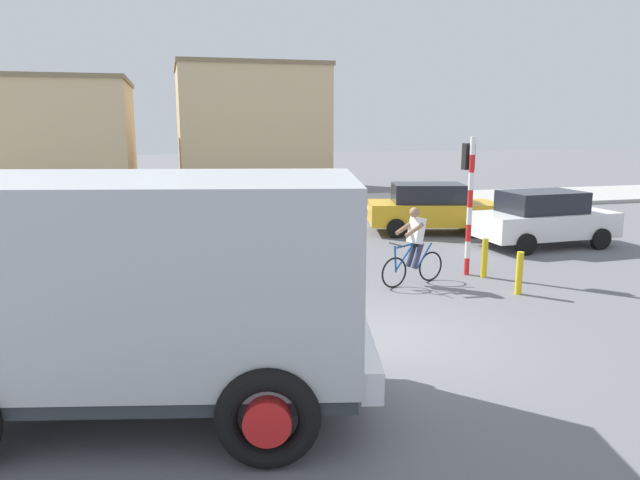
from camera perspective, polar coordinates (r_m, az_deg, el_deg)
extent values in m
plane|color=slate|center=(9.89, 5.65, -9.53)|extent=(120.00, 120.00, 0.00)
cube|color=#ADADA8|center=(24.57, -6.77, 3.25)|extent=(80.00, 5.00, 0.16)
cube|color=#B2B7BC|center=(7.28, -17.51, -2.83)|extent=(5.62, 3.57, 2.20)
cube|color=#2D3338|center=(7.65, -16.97, -11.44)|extent=(5.51, 3.50, 0.16)
cube|color=silver|center=(7.36, 4.05, -10.36)|extent=(0.75, 2.37, 0.36)
cube|color=black|center=(6.93, 2.99, 1.18)|extent=(0.58, 2.10, 0.70)
torus|color=black|center=(8.61, -4.17, -8.83)|extent=(1.13, 0.47, 1.10)
cylinder|color=red|center=(8.61, -4.17, -8.83)|extent=(0.55, 0.40, 0.50)
torus|color=black|center=(6.27, -5.11, -16.93)|extent=(1.13, 0.47, 1.10)
cylinder|color=red|center=(6.27, -5.11, -16.93)|extent=(0.55, 0.40, 0.50)
torus|color=black|center=(9.32, -24.61, -8.28)|extent=(1.13, 0.47, 1.10)
cylinder|color=red|center=(9.32, -24.61, -8.28)|extent=(0.55, 0.40, 0.50)
torus|color=black|center=(12.74, 7.22, -3.16)|extent=(0.66, 0.25, 0.68)
torus|color=black|center=(13.42, 10.70, -2.53)|extent=(0.66, 0.25, 0.68)
cylinder|color=#1E4C8C|center=(12.83, 8.49, -0.50)|extent=(0.58, 0.23, 0.09)
cylinder|color=#1E4C8C|center=(12.85, 8.25, -1.60)|extent=(0.50, 0.20, 0.57)
cylinder|color=#1E4C8C|center=(13.22, 10.09, -1.51)|extent=(0.43, 0.18, 0.57)
cylinder|color=#1E4C8C|center=(12.69, 7.34, -1.86)|extent=(0.10, 0.07, 0.59)
cylinder|color=black|center=(12.64, 7.47, -0.45)|extent=(0.18, 0.49, 0.03)
cube|color=black|center=(13.03, 9.48, -0.47)|extent=(0.27, 0.19, 0.06)
cube|color=white|center=(12.94, 9.36, 0.94)|extent=(0.38, 0.39, 0.59)
sphere|color=#9E7051|center=(12.82, 9.18, 2.67)|extent=(0.22, 0.22, 0.22)
cylinder|color=#2D334C|center=(12.96, 9.47, -1.58)|extent=(0.33, 0.21, 0.57)
cylinder|color=#9E7051|center=(12.68, 9.17, 0.96)|extent=(0.50, 0.24, 0.29)
cylinder|color=#2D334C|center=(13.10, 8.89, -1.41)|extent=(0.33, 0.21, 0.57)
cylinder|color=#9E7051|center=(12.92, 8.23, 1.18)|extent=(0.50, 0.24, 0.29)
cylinder|color=red|center=(14.19, 14.08, -2.50)|extent=(0.12, 0.12, 0.40)
cylinder|color=white|center=(14.11, 14.16, -0.92)|extent=(0.12, 0.12, 0.40)
cylinder|color=red|center=(14.03, 14.24, 0.68)|extent=(0.12, 0.12, 0.40)
cylinder|color=white|center=(13.96, 14.32, 2.29)|extent=(0.12, 0.12, 0.40)
cylinder|color=red|center=(13.91, 14.40, 3.92)|extent=(0.12, 0.12, 0.40)
cylinder|color=white|center=(13.86, 14.48, 5.56)|extent=(0.12, 0.12, 0.40)
cylinder|color=red|center=(13.83, 14.56, 7.20)|extent=(0.12, 0.12, 0.40)
cylinder|color=white|center=(13.81, 14.65, 8.86)|extent=(0.12, 0.12, 0.40)
cube|color=black|center=(13.98, 14.24, 7.88)|extent=(0.24, 0.20, 0.60)
sphere|color=green|center=(14.08, 14.00, 7.91)|extent=(0.14, 0.14, 0.14)
cube|color=white|center=(18.67, -19.68, 1.87)|extent=(4.14, 2.07, 0.70)
cube|color=black|center=(18.58, -19.35, 3.87)|extent=(2.33, 1.65, 0.60)
cylinder|color=black|center=(17.93, -23.54, 0.08)|extent=(0.61, 0.24, 0.60)
cylinder|color=black|center=(19.60, -23.26, 0.99)|extent=(0.61, 0.24, 0.60)
cylinder|color=black|center=(17.93, -15.62, 0.61)|extent=(0.61, 0.24, 0.60)
cylinder|color=black|center=(19.60, -16.02, 1.48)|extent=(0.61, 0.24, 0.60)
cube|color=white|center=(18.05, 21.01, 1.47)|extent=(4.08, 1.91, 0.70)
cube|color=black|center=(17.86, 20.78, 3.50)|extent=(2.27, 1.56, 0.60)
cylinder|color=black|center=(19.53, 22.26, 1.03)|extent=(0.61, 0.21, 0.60)
cylinder|color=black|center=(18.28, 25.63, 0.10)|extent=(0.61, 0.21, 0.60)
cylinder|color=black|center=(18.06, 16.18, 0.65)|extent=(0.61, 0.21, 0.60)
cylinder|color=black|center=(16.70, 19.38, -0.39)|extent=(0.61, 0.21, 0.60)
cube|color=gold|center=(19.23, 10.81, 2.60)|extent=(4.30, 2.64, 0.70)
cube|color=black|center=(19.12, 10.44, 4.52)|extent=(2.49, 1.95, 0.60)
cylinder|color=black|center=(20.37, 13.76, 1.96)|extent=(0.63, 0.32, 0.60)
cylinder|color=black|center=(18.75, 14.97, 1.10)|extent=(0.63, 0.32, 0.60)
cylinder|color=black|center=(19.93, 6.81, 2.00)|extent=(0.63, 0.32, 0.60)
cylinder|color=black|center=(18.27, 7.43, 1.13)|extent=(0.63, 0.32, 0.60)
cylinder|color=gold|center=(12.85, 18.81, -3.06)|extent=(0.14, 0.14, 0.90)
cylinder|color=gold|center=(14.01, 15.70, -1.72)|extent=(0.14, 0.14, 0.90)
cube|color=#D1B284|center=(31.50, -26.20, 8.69)|extent=(9.06, 7.91, 5.34)
cube|color=#7D6B4F|center=(31.55, -26.65, 13.71)|extent=(9.24, 8.07, 0.20)
cube|color=#D1B284|center=(31.46, -6.86, 10.52)|extent=(7.25, 6.74, 6.18)
cube|color=#7D6B4F|center=(31.58, -7.00, 16.32)|extent=(7.40, 6.87, 0.20)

